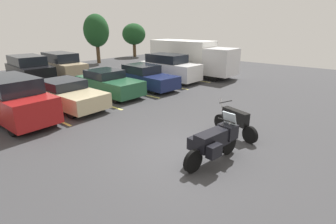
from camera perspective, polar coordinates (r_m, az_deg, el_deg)
ground at (r=8.34m, az=3.69°, el=-9.35°), size 44.00×44.00×0.10m
motorcycle_touring at (r=7.66m, az=10.34°, el=-6.34°), size 2.27×1.00×1.41m
motorcycle_second at (r=9.62m, az=14.64°, el=-1.89°), size 0.85×2.01×1.24m
parking_stripes at (r=13.33m, az=-26.39°, el=-0.15°), size 21.87×5.14×0.01m
car_red at (r=12.48m, az=-31.21°, el=2.38°), size 1.82×4.58×1.88m
car_champagne at (r=13.48m, az=-21.51°, el=3.67°), size 1.87×4.41×1.36m
car_green at (r=15.25m, az=-13.11°, el=6.23°), size 1.91×4.37×1.44m
car_navy at (r=16.81m, az=-5.44°, el=7.77°), size 2.13×5.01×1.47m
car_white at (r=18.87m, az=0.30°, el=9.81°), size 1.98×4.58×1.91m
car_far_black at (r=20.28m, az=-28.51°, el=8.23°), size 2.29×4.45×1.92m
car_far_tan at (r=21.89m, az=-22.44°, el=9.62°), size 2.11×4.55×1.87m
box_truck at (r=21.00m, az=5.17°, el=12.09°), size 2.30×7.13×2.73m
tree_center at (r=34.32m, az=-7.63°, el=16.81°), size 2.94×2.94×4.14m
tree_left at (r=28.87m, az=-15.70°, el=17.03°), size 2.61×2.61×5.02m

